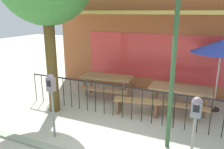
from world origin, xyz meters
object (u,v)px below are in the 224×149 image
object	(u,v)px
picnic_table_left	(107,80)
parking_meter_near	(51,89)
patio_bench	(137,104)
patio_umbrella	(222,47)
street_lamp	(175,41)
parking_meter_far	(196,115)
picnic_table_right	(180,93)

from	to	relation	value
picnic_table_left	parking_meter_near	size ratio (longest dim) A/B	1.20
picnic_table_left	patio_bench	bearing A→B (deg)	-33.97
patio_umbrella	street_lamp	distance (m)	2.77
patio_umbrella	patio_bench	world-z (taller)	patio_umbrella
patio_umbrella	parking_meter_near	distance (m)	4.90
patio_umbrella	parking_meter_far	world-z (taller)	patio_umbrella
picnic_table_right	patio_bench	world-z (taller)	picnic_table_right
picnic_table_right	picnic_table_left	bearing A→B (deg)	174.89
parking_meter_near	parking_meter_far	xyz separation A→B (m)	(3.17, 0.06, -0.05)
picnic_table_right	patio_umbrella	world-z (taller)	patio_umbrella
parking_meter_near	parking_meter_far	distance (m)	3.17
patio_bench	parking_meter_near	world-z (taller)	parking_meter_near
picnic_table_right	patio_bench	bearing A→B (deg)	-145.74
street_lamp	patio_umbrella	bearing A→B (deg)	69.71
parking_meter_far	patio_bench	bearing A→B (deg)	131.40
patio_bench	street_lamp	bearing A→B (deg)	-48.03
picnic_table_right	patio_bench	distance (m)	1.35
patio_umbrella	parking_meter_near	bearing A→B (deg)	-137.29
patio_bench	parking_meter_far	world-z (taller)	parking_meter_far
picnic_table_left	parking_meter_far	bearing A→B (deg)	-42.66
parking_meter_near	parking_meter_far	bearing A→B (deg)	1.15
picnic_table_left	picnic_table_right	xyz separation A→B (m)	(2.55, -0.23, 0.00)
picnic_table_right	parking_meter_far	world-z (taller)	parking_meter_far
picnic_table_right	parking_meter_near	xyz separation A→B (m)	(-2.58, -2.73, 0.62)
picnic_table_left	parking_meter_far	world-z (taller)	parking_meter_far
street_lamp	patio_bench	bearing A→B (deg)	131.97
picnic_table_left	patio_bench	distance (m)	1.77
parking_meter_near	street_lamp	bearing A→B (deg)	15.40
parking_meter_near	parking_meter_far	size ratio (longest dim) A/B	1.05
patio_bench	parking_meter_near	bearing A→B (deg)	-126.72
parking_meter_near	parking_meter_far	world-z (taller)	parking_meter_near
parking_meter_near	patio_bench	bearing A→B (deg)	53.28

